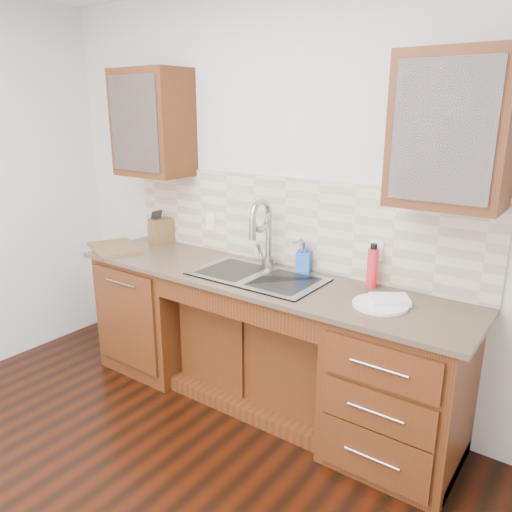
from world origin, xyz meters
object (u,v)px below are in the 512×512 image
Objects in this scene: water_bottle at (372,268)px; knife_block at (161,231)px; cutting_board at (115,248)px; soap_bottle at (304,257)px; plate at (380,304)px.

knife_block is at bearing -179.84° from water_bottle.
cutting_board is at bearing -169.79° from water_bottle.
cutting_board is at bearing -100.20° from knife_block.
soap_bottle reaches higher than plate.
water_bottle is 1.94m from cutting_board.
soap_bottle is 0.45× the size of cutting_board.
water_bottle is at bearing -19.52° from soap_bottle.
knife_block reaches higher than cutting_board.
plate is 1.93m from knife_block.
water_bottle is 0.31m from plate.
knife_block is at bearing 164.74° from soap_bottle.
cutting_board reaches higher than plate.
knife_block is (-1.76, -0.00, -0.02)m from water_bottle.
knife_block reaches higher than plate.
water_bottle reaches higher than knife_block.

